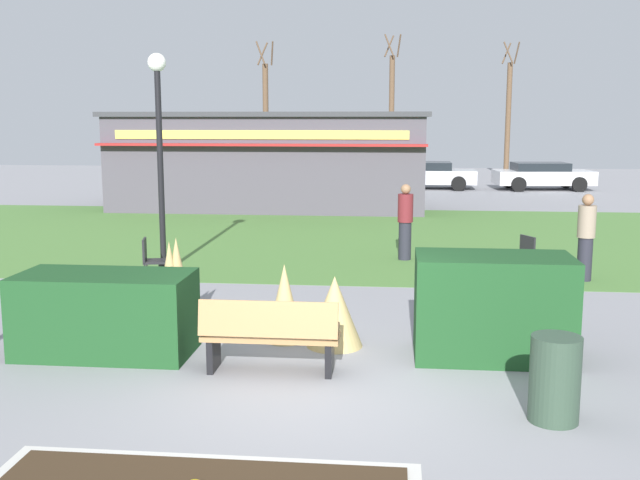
# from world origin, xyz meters

# --- Properties ---
(ground_plane) EXTENTS (80.00, 80.00, 0.00)m
(ground_plane) POSITION_xyz_m (0.00, 0.00, 0.00)
(ground_plane) COLOR gray
(lawn_patch) EXTENTS (36.00, 12.00, 0.01)m
(lawn_patch) POSITION_xyz_m (0.00, 11.38, 0.00)
(lawn_patch) COLOR #4C7A38
(lawn_patch) RESTS_ON ground_plane
(park_bench) EXTENTS (1.70, 0.53, 0.95)m
(park_bench) POSITION_xyz_m (-0.61, 0.46, 0.48)
(park_bench) COLOR #9E7547
(park_bench) RESTS_ON ground_plane
(hedge_left) EXTENTS (2.29, 1.10, 1.09)m
(hedge_left) POSITION_xyz_m (-2.92, 1.00, 0.55)
(hedge_left) COLOR #19421E
(hedge_left) RESTS_ON ground_plane
(hedge_right) EXTENTS (2.01, 1.10, 1.36)m
(hedge_right) POSITION_xyz_m (2.18, 1.37, 0.68)
(hedge_right) COLOR #19421E
(hedge_right) RESTS_ON ground_plane
(ornamental_grass_behind_left) EXTENTS (0.78, 0.78, 0.99)m
(ornamental_grass_behind_left) POSITION_xyz_m (0.09, 1.65, 0.49)
(ornamental_grass_behind_left) COLOR tan
(ornamental_grass_behind_left) RESTS_ON ground_plane
(ornamental_grass_behind_right) EXTENTS (0.52, 0.52, 1.31)m
(ornamental_grass_behind_right) POSITION_xyz_m (-2.45, 2.36, 0.66)
(ornamental_grass_behind_right) COLOR tan
(ornamental_grass_behind_right) RESTS_ON ground_plane
(ornamental_grass_behind_center) EXTENTS (0.55, 0.55, 1.36)m
(ornamental_grass_behind_center) POSITION_xyz_m (-2.36, 2.42, 0.68)
(ornamental_grass_behind_center) COLOR tan
(ornamental_grass_behind_center) RESTS_ON ground_plane
(ornamental_grass_behind_far) EXTENTS (0.54, 0.54, 1.11)m
(ornamental_grass_behind_far) POSITION_xyz_m (-0.64, 1.82, 0.55)
(ornamental_grass_behind_far) COLOR tan
(ornamental_grass_behind_far) RESTS_ON ground_plane
(lamppost_mid) EXTENTS (0.36, 0.36, 4.38)m
(lamppost_mid) POSITION_xyz_m (-3.79, 6.23, 2.74)
(lamppost_mid) COLOR black
(lamppost_mid) RESTS_ON ground_plane
(trash_bin) EXTENTS (0.52, 0.52, 0.91)m
(trash_bin) POSITION_xyz_m (2.56, -0.70, 0.45)
(trash_bin) COLOR #2D4233
(trash_bin) RESTS_ON ground_plane
(food_kiosk) EXTENTS (10.92, 4.18, 3.33)m
(food_kiosk) POSITION_xyz_m (-3.48, 17.33, 1.68)
(food_kiosk) COLOR #47424C
(food_kiosk) RESTS_ON ground_plane
(cafe_chair_west) EXTENTS (0.59, 0.59, 0.89)m
(cafe_chair_west) POSITION_xyz_m (3.34, 6.11, 0.53)
(cafe_chair_west) COLOR black
(cafe_chair_west) RESTS_ON ground_plane
(cafe_chair_east) EXTENTS (0.53, 0.53, 0.89)m
(cafe_chair_east) POSITION_xyz_m (-3.68, 5.13, 0.53)
(cafe_chair_east) COLOR black
(cafe_chair_east) RESTS_ON ground_plane
(person_strolling) EXTENTS (0.34, 0.34, 1.69)m
(person_strolling) POSITION_xyz_m (4.56, 6.34, 0.86)
(person_strolling) COLOR #23232D
(person_strolling) RESTS_ON ground_plane
(person_standing) EXTENTS (0.34, 0.34, 1.69)m
(person_standing) POSITION_xyz_m (1.12, 8.18, 0.86)
(person_standing) COLOR #23232D
(person_standing) RESTS_ON ground_plane
(parked_car_west_slot) EXTENTS (4.34, 2.32, 1.20)m
(parked_car_west_slot) POSITION_xyz_m (-2.56, 25.40, 0.64)
(parked_car_west_slot) COLOR #2D6638
(parked_car_west_slot) RESTS_ON ground_plane
(parked_car_center_slot) EXTENTS (4.22, 2.10, 1.20)m
(parked_car_center_slot) POSITION_xyz_m (2.29, 25.41, 0.64)
(parked_car_center_slot) COLOR #B7BABF
(parked_car_center_slot) RESTS_ON ground_plane
(parked_car_east_slot) EXTENTS (4.35, 2.35, 1.20)m
(parked_car_east_slot) POSITION_xyz_m (7.34, 25.40, 0.64)
(parked_car_east_slot) COLOR silver
(parked_car_east_slot) RESTS_ON ground_plane
(tree_left_bg) EXTENTS (0.91, 0.96, 7.12)m
(tree_left_bg) POSITION_xyz_m (6.86, 33.06, 3.19)
(tree_left_bg) COLOR brown
(tree_left_bg) RESTS_ON ground_plane
(tree_right_bg) EXTENTS (0.91, 0.96, 7.39)m
(tree_right_bg) POSITION_xyz_m (0.62, 31.38, 3.33)
(tree_right_bg) COLOR brown
(tree_right_bg) RESTS_ON ground_plane
(tree_center_bg) EXTENTS (0.91, 0.96, 6.83)m
(tree_center_bg) POSITION_xyz_m (-5.57, 28.65, 3.05)
(tree_center_bg) COLOR brown
(tree_center_bg) RESTS_ON ground_plane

